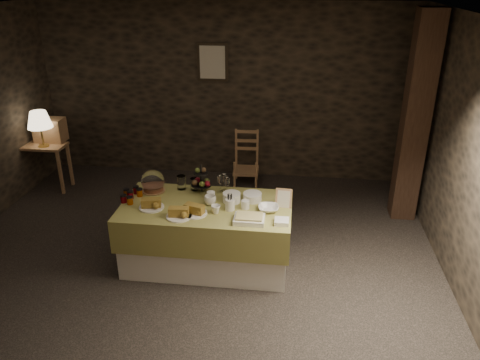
# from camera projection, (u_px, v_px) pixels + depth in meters

# --- Properties ---
(ground_plane) EXTENTS (5.50, 5.00, 0.01)m
(ground_plane) POSITION_uv_depth(u_px,v_px,m) (191.00, 260.00, 5.24)
(ground_plane) COLOR black
(ground_plane) RESTS_ON ground
(room_shell) EXTENTS (5.52, 5.02, 2.60)m
(room_shell) POSITION_uv_depth(u_px,v_px,m) (184.00, 127.00, 4.60)
(room_shell) COLOR black
(room_shell) RESTS_ON ground
(buffet_table) EXTENTS (1.80, 0.95, 0.71)m
(buffet_table) POSITION_uv_depth(u_px,v_px,m) (207.00, 230.00, 5.05)
(buffet_table) COLOR white
(buffet_table) RESTS_ON ground_plane
(console_table) EXTENTS (0.64, 0.36, 0.68)m
(console_table) POSITION_uv_depth(u_px,v_px,m) (44.00, 153.00, 6.75)
(console_table) COLOR #99734C
(console_table) RESTS_ON ground_plane
(table_lamp) EXTENTS (0.34, 0.34, 0.51)m
(table_lamp) POSITION_uv_depth(u_px,v_px,m) (39.00, 120.00, 6.48)
(table_lamp) COLOR tan
(table_lamp) RESTS_ON console_table
(wine_rack) EXTENTS (0.42, 0.26, 0.34)m
(wine_rack) POSITION_uv_depth(u_px,v_px,m) (50.00, 130.00, 6.78)
(wine_rack) COLOR #99734C
(wine_rack) RESTS_ON console_table
(chair) EXTENTS (0.39, 0.37, 0.63)m
(chair) POSITION_uv_depth(u_px,v_px,m) (246.00, 160.00, 7.05)
(chair) COLOR #99734C
(chair) RESTS_ON ground_plane
(timber_column) EXTENTS (0.30, 0.30, 2.60)m
(timber_column) POSITION_uv_depth(u_px,v_px,m) (415.00, 120.00, 5.69)
(timber_column) COLOR black
(timber_column) RESTS_ON ground_plane
(framed_picture) EXTENTS (0.45, 0.04, 0.55)m
(framed_picture) POSITION_uv_depth(u_px,v_px,m) (213.00, 62.00, 6.77)
(framed_picture) COLOR black
(framed_picture) RESTS_ON room_shell
(plate_stack_a) EXTENTS (0.19, 0.19, 0.10)m
(plate_stack_a) POSITION_uv_depth(u_px,v_px,m) (232.00, 197.00, 4.98)
(plate_stack_a) COLOR white
(plate_stack_a) RESTS_ON buffet_table
(plate_stack_b) EXTENTS (0.20, 0.20, 0.08)m
(plate_stack_b) POSITION_uv_depth(u_px,v_px,m) (252.00, 197.00, 5.01)
(plate_stack_b) COLOR white
(plate_stack_b) RESTS_ON buffet_table
(cutlery_holder) EXTENTS (0.10, 0.10, 0.12)m
(cutlery_holder) POSITION_uv_depth(u_px,v_px,m) (230.00, 204.00, 4.80)
(cutlery_holder) COLOR white
(cutlery_holder) RESTS_ON buffet_table
(cup_a) EXTENTS (0.14, 0.14, 0.10)m
(cup_a) POSITION_uv_depth(u_px,v_px,m) (210.00, 200.00, 4.92)
(cup_a) COLOR white
(cup_a) RESTS_ON buffet_table
(cup_b) EXTENTS (0.12, 0.12, 0.09)m
(cup_b) POSITION_uv_depth(u_px,v_px,m) (216.00, 209.00, 4.74)
(cup_b) COLOR white
(cup_b) RESTS_ON buffet_table
(mug_c) EXTENTS (0.09, 0.09, 0.09)m
(mug_c) POSITION_uv_depth(u_px,v_px,m) (211.00, 196.00, 5.01)
(mug_c) COLOR white
(mug_c) RESTS_ON buffet_table
(mug_d) EXTENTS (0.08, 0.08, 0.09)m
(mug_d) POSITION_uv_depth(u_px,v_px,m) (245.00, 204.00, 4.84)
(mug_d) COLOR white
(mug_d) RESTS_ON buffet_table
(bowl) EXTENTS (0.23, 0.23, 0.05)m
(bowl) POSITION_uv_depth(u_px,v_px,m) (268.00, 208.00, 4.80)
(bowl) COLOR white
(bowl) RESTS_ON buffet_table
(cake_dome) EXTENTS (0.26, 0.26, 0.26)m
(cake_dome) POSITION_uv_depth(u_px,v_px,m) (153.00, 182.00, 5.19)
(cake_dome) COLOR #99734C
(cake_dome) RESTS_ON buffet_table
(fruit_stand) EXTENTS (0.23, 0.23, 0.32)m
(fruit_stand) POSITION_uv_depth(u_px,v_px,m) (202.00, 182.00, 5.16)
(fruit_stand) COLOR black
(fruit_stand) RESTS_ON buffet_table
(bread_platter_left) EXTENTS (0.26, 0.26, 0.11)m
(bread_platter_left) POSITION_uv_depth(u_px,v_px,m) (151.00, 205.00, 4.85)
(bread_platter_left) COLOR white
(bread_platter_left) RESTS_ON buffet_table
(bread_platter_center) EXTENTS (0.26, 0.26, 0.11)m
(bread_platter_center) POSITION_uv_depth(u_px,v_px,m) (179.00, 213.00, 4.67)
(bread_platter_center) COLOR white
(bread_platter_center) RESTS_ON buffet_table
(bread_platter_right) EXTENTS (0.26, 0.26, 0.11)m
(bread_platter_right) POSITION_uv_depth(u_px,v_px,m) (194.00, 210.00, 4.73)
(bread_platter_right) COLOR white
(bread_platter_right) RESTS_ON buffet_table
(jam_jars) EXTENTS (0.20, 0.32, 0.07)m
(jam_jars) POSITION_uv_depth(u_px,v_px,m) (131.00, 195.00, 5.05)
(jam_jars) COLOR #62050F
(jam_jars) RESTS_ON buffet_table
(tart_dish) EXTENTS (0.30, 0.22, 0.07)m
(tart_dish) POSITION_uv_depth(u_px,v_px,m) (249.00, 219.00, 4.58)
(tart_dish) COLOR white
(tart_dish) RESTS_ON buffet_table
(square_dish) EXTENTS (0.14, 0.14, 0.04)m
(square_dish) POSITION_uv_depth(u_px,v_px,m) (282.00, 222.00, 4.55)
(square_dish) COLOR white
(square_dish) RESTS_ON buffet_table
(menu_frame) EXTENTS (0.18, 0.08, 0.22)m
(menu_frame) POSITION_uv_depth(u_px,v_px,m) (284.00, 199.00, 4.85)
(menu_frame) COLOR #99734C
(menu_frame) RESTS_ON buffet_table
(storage_jar_a) EXTENTS (0.10, 0.10, 0.16)m
(storage_jar_a) POSITION_uv_depth(u_px,v_px,m) (181.00, 182.00, 5.25)
(storage_jar_a) COLOR white
(storage_jar_a) RESTS_ON buffet_table
(storage_jar_b) EXTENTS (0.09, 0.09, 0.14)m
(storage_jar_b) POSITION_uv_depth(u_px,v_px,m) (194.00, 184.00, 5.24)
(storage_jar_b) COLOR white
(storage_jar_b) RESTS_ON buffet_table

